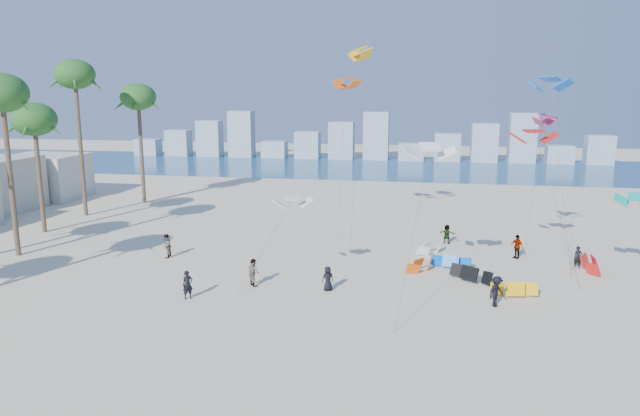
# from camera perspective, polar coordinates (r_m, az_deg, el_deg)

# --- Properties ---
(ground) EXTENTS (220.00, 220.00, 0.00)m
(ground) POSITION_cam_1_polar(r_m,az_deg,el_deg) (27.43, -12.58, -15.78)
(ground) COLOR beige
(ground) RESTS_ON ground
(ocean) EXTENTS (220.00, 220.00, 0.00)m
(ocean) POSITION_cam_1_polar(r_m,az_deg,el_deg) (95.70, 4.10, 4.04)
(ocean) COLOR navy
(ocean) RESTS_ON ground
(kitesurfer_near) EXTENTS (0.76, 0.74, 1.75)m
(kitesurfer_near) POSITION_cam_1_polar(r_m,az_deg,el_deg) (36.43, -12.72, -7.29)
(kitesurfer_near) COLOR black
(kitesurfer_near) RESTS_ON ground
(kitesurfer_mid) EXTENTS (1.08, 1.08, 1.77)m
(kitesurfer_mid) POSITION_cam_1_polar(r_m,az_deg,el_deg) (38.14, -6.48, -6.20)
(kitesurfer_mid) COLOR gray
(kitesurfer_mid) RESTS_ON ground
(kitesurfers_far) EXTENTS (30.31, 15.14, 1.84)m
(kitesurfers_far) POSITION_cam_1_polar(r_m,az_deg,el_deg) (41.54, 8.50, -4.80)
(kitesurfers_far) COLOR black
(kitesurfers_far) RESTS_ON ground
(grounded_kites) EXTENTS (13.74, 11.21, 1.00)m
(grounded_kites) POSITION_cam_1_polar(r_m,az_deg,el_deg) (41.66, 15.85, -5.65)
(grounded_kites) COLOR #E9560C
(grounded_kites) RESTS_ON ground
(flying_kites) EXTENTS (33.43, 22.77, 16.24)m
(flying_kites) POSITION_cam_1_polar(r_m,az_deg,el_deg) (43.67, 14.24, 9.45)
(flying_kites) COLOR white
(flying_kites) RESTS_ON ground
(distant_skyline) EXTENTS (85.00, 3.00, 8.40)m
(distant_skyline) POSITION_cam_1_polar(r_m,az_deg,el_deg) (105.37, 4.06, 6.42)
(distant_skyline) COLOR #9EADBF
(distant_skyline) RESTS_ON ground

